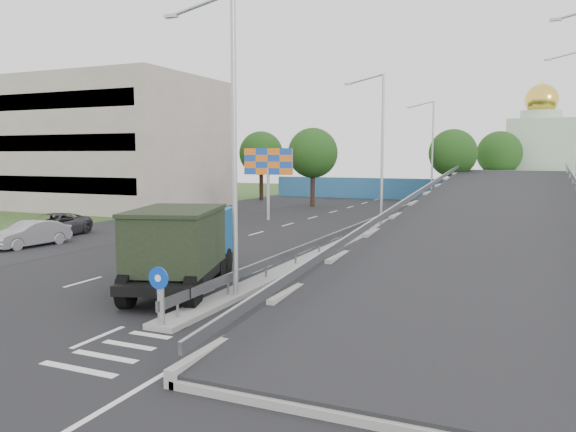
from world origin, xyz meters
The scene contains 21 objects.
ground centered at (0.00, 0.00, 0.00)m, with size 160.00×160.00×0.00m, color #2D4C1E.
road_surface centered at (-3.00, 20.00, 0.00)m, with size 26.00×90.00×0.04m, color black.
parking_strip centered at (-16.00, 20.00, 0.00)m, with size 8.00×90.00×0.05m, color black.
median centered at (0.00, 24.00, 0.10)m, with size 1.00×44.00×0.20m, color gray.
overpass_ramp centered at (7.50, 24.00, 1.75)m, with size 10.00×50.00×3.50m.
median_guardrail centered at (0.00, 24.00, 0.75)m, with size 0.09×44.00×0.71m.
sign_bollard centered at (0.00, 2.17, 1.03)m, with size 0.64×0.23×1.67m.
lamp_post_near centered at (0.11, 6.00, 5.81)m, with size 2.74×0.18×10.08m.
lamp_post_mid centered at (0.11, 26.00, 5.81)m, with size 2.74×0.18×10.08m.
lamp_post_far centered at (0.11, 46.00, 5.81)m, with size 2.74×0.18×10.08m.
beige_building centered at (-30.00, 32.00, 6.00)m, with size 24.00×14.00×12.00m, color gray.
blue_wall centered at (-4.00, 52.00, 1.20)m, with size 30.00×0.50×2.40m, color teal.
church centered at (10.00, 60.00, 5.31)m, with size 7.00×7.00×13.80m.
billboard centered at (-9.00, 28.00, 4.19)m, with size 4.00×0.24×5.50m.
tree_left_mid centered at (-10.00, 40.00, 5.18)m, with size 4.80×4.80×7.60m.
tree_median_far centered at (2.00, 48.00, 5.18)m, with size 4.80×4.80×7.60m.
tree_left_far centered at (-18.00, 45.00, 5.18)m, with size 4.80×4.80×7.60m.
tree_ramp_far centered at (6.00, 55.00, 5.18)m, with size 4.80×4.80×7.60m.
dump_truck centered at (-2.26, 6.66, 1.72)m, with size 4.58×7.47×3.10m.
parked_car_b centered at (-15.49, 11.53, 0.72)m, with size 1.52×4.35×1.43m, color gray.
parked_car_c centered at (-17.11, 14.69, 0.72)m, with size 2.40×5.22×1.45m, color #323035.
Camera 1 is at (9.47, -10.53, 4.96)m, focal length 35.00 mm.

